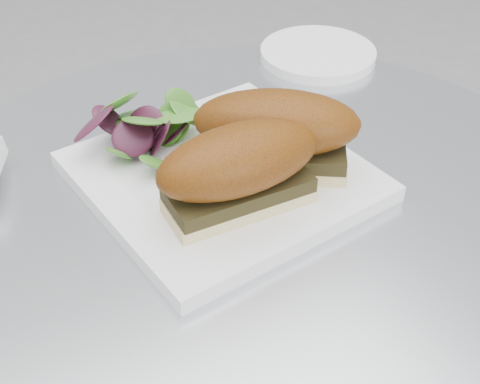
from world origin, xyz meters
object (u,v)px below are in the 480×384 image
object	(u,v)px
sandwich_right	(276,131)
saucer	(318,54)
plate	(222,176)
sandwich_left	(239,168)

from	to	relation	value
sandwich_right	saucer	distance (m)	0.27
saucer	sandwich_right	bearing A→B (deg)	-131.95
plate	sandwich_left	bearing A→B (deg)	-101.47
plate	sandwich_left	distance (m)	0.08
plate	sandwich_right	xyz separation A→B (m)	(0.05, -0.02, 0.05)
sandwich_left	sandwich_right	world-z (taller)	same
plate	saucer	world-z (taller)	plate
plate	sandwich_right	distance (m)	0.07
sandwich_left	saucer	world-z (taller)	sandwich_left
plate	sandwich_left	world-z (taller)	sandwich_left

